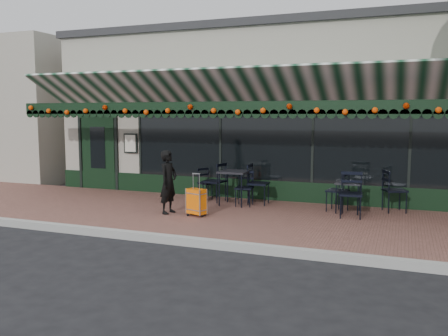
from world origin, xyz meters
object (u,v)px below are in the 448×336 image
at_px(chair_a_front, 351,195).
at_px(chair_solo, 207,183).
at_px(suitcase, 196,202).
at_px(chair_b_left, 214,182).
at_px(chair_b_front, 244,188).
at_px(chair_a_left, 337,191).
at_px(cafe_table_b, 234,174).
at_px(chair_b_right, 258,184).
at_px(chair_a_right, 395,191).
at_px(cafe_table_a, 349,185).
at_px(woman, 168,182).

height_order(chair_a_front, chair_solo, chair_a_front).
height_order(suitcase, chair_b_left, chair_b_left).
bearing_deg(chair_b_front, chair_a_left, -1.42).
bearing_deg(cafe_table_b, chair_b_right, 27.62).
distance_m(chair_a_right, chair_b_right, 3.10).
bearing_deg(chair_b_left, cafe_table_b, 79.20).
distance_m(cafe_table_b, chair_solo, 1.12).
xyz_separation_m(chair_a_front, chair_solo, (-3.69, 0.98, -0.09)).
bearing_deg(cafe_table_a, chair_a_front, -77.72).
distance_m(suitcase, cafe_table_a, 3.37).
xyz_separation_m(chair_a_right, chair_solo, (-4.53, 0.04, -0.08)).
relative_size(chair_a_left, chair_b_right, 0.92).
relative_size(cafe_table_b, chair_b_front, 0.98).
bearing_deg(suitcase, chair_b_right, 82.60).
relative_size(woman, cafe_table_a, 2.04).
relative_size(cafe_table_a, chair_a_right, 0.71).
xyz_separation_m(cafe_table_b, chair_solo, (-0.92, 0.53, -0.34)).
height_order(chair_b_right, chair_solo, chair_b_right).
xyz_separation_m(chair_a_right, chair_b_left, (-4.22, -0.25, 0.02)).
bearing_deg(cafe_table_a, chair_b_front, -177.73).
distance_m(woman, chair_a_right, 5.01).
bearing_deg(woman, chair_b_right, -36.31).
height_order(chair_a_right, chair_solo, chair_a_right).
bearing_deg(chair_b_front, chair_b_right, 45.89).
height_order(woman, chair_b_front, woman).
bearing_deg(suitcase, cafe_table_a, 45.62).
height_order(chair_a_left, chair_b_front, chair_a_left).
relative_size(cafe_table_a, chair_b_front, 0.81).
bearing_deg(chair_b_left, chair_a_front, 88.94).
height_order(cafe_table_b, chair_a_front, chair_a_front).
distance_m(cafe_table_a, chair_a_left, 0.30).
distance_m(cafe_table_b, chair_a_front, 2.81).
xyz_separation_m(woman, chair_b_front, (1.28, 1.39, -0.28)).
xyz_separation_m(suitcase, chair_a_front, (3.09, 1.03, 0.18)).
distance_m(cafe_table_a, chair_solo, 3.62).
relative_size(suitcase, chair_a_front, 0.94).
bearing_deg(cafe_table_a, chair_solo, 172.33).
height_order(chair_b_left, chair_b_front, chair_b_left).
distance_m(woman, chair_b_right, 2.31).
bearing_deg(woman, chair_a_right, -61.79).
bearing_deg(chair_b_left, chair_a_right, 103.73).
xyz_separation_m(cafe_table_a, cafe_table_b, (-2.66, -0.05, 0.13)).
bearing_deg(chair_solo, chair_b_front, -88.22).
bearing_deg(chair_b_front, cafe_table_a, -3.35).
relative_size(suitcase, chair_a_left, 1.01).
bearing_deg(chair_solo, cafe_table_b, -92.37).
distance_m(chair_b_left, chair_b_right, 1.13).
bearing_deg(chair_a_front, chair_solo, 160.60).
distance_m(chair_a_left, chair_b_left, 3.03).
height_order(chair_a_front, chair_b_front, chair_a_front).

